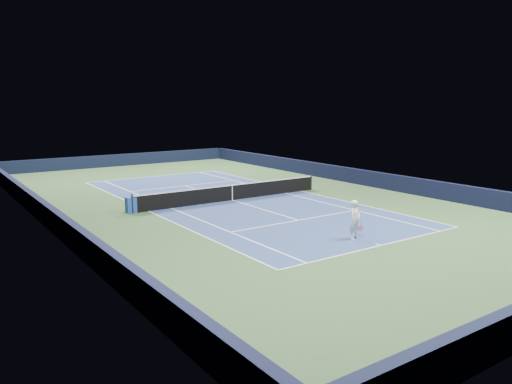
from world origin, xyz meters
TOP-DOWN VIEW (x-y plane):
  - ground at (0.00, 0.00)m, footprint 40.00×40.00m
  - wall_far at (0.00, 19.82)m, footprint 22.00×0.35m
  - wall_right at (10.82, 0.00)m, footprint 0.35×40.00m
  - wall_left at (-10.82, 0.00)m, footprint 0.35×40.00m
  - court_surface at (0.00, 0.00)m, footprint 10.97×23.77m
  - baseline_far at (0.00, 11.88)m, footprint 10.97×0.08m
  - baseline_near at (0.00, -11.88)m, footprint 10.97×0.08m
  - sideline_doubles_right at (5.49, 0.00)m, footprint 0.08×23.77m
  - sideline_doubles_left at (-5.49, 0.00)m, footprint 0.08×23.77m
  - sideline_singles_right at (4.12, 0.00)m, footprint 0.08×23.77m
  - sideline_singles_left at (-4.12, 0.00)m, footprint 0.08×23.77m
  - service_line_far at (0.00, 6.40)m, footprint 8.23×0.08m
  - service_line_near at (0.00, -6.40)m, footprint 8.23×0.08m
  - center_service_line at (0.00, 0.00)m, footprint 0.08×12.80m
  - center_mark_far at (0.00, 11.73)m, footprint 0.08×0.30m
  - center_mark_near at (0.00, -11.73)m, footprint 0.08×0.30m
  - tennis_net at (0.00, 0.00)m, footprint 12.90×0.10m
  - sponsor_cube at (-6.40, 0.22)m, footprint 0.59×0.50m
  - tennis_player at (-0.17, -10.50)m, footprint 0.84×1.32m

SIDE VIEW (x-z plane):
  - ground at x=0.00m, z-range 0.00..0.00m
  - court_surface at x=0.00m, z-range 0.00..0.01m
  - baseline_far at x=0.00m, z-range 0.01..0.01m
  - baseline_near at x=0.00m, z-range 0.01..0.01m
  - sideline_doubles_right at x=5.49m, z-range 0.01..0.01m
  - sideline_doubles_left at x=-5.49m, z-range 0.01..0.01m
  - sideline_singles_right at x=4.12m, z-range 0.01..0.01m
  - sideline_singles_left at x=-4.12m, z-range 0.01..0.01m
  - service_line_far at x=0.00m, z-range 0.01..0.01m
  - service_line_near at x=0.00m, z-range 0.01..0.01m
  - center_service_line at x=0.00m, z-range 0.01..0.01m
  - center_mark_far at x=0.00m, z-range 0.01..0.01m
  - center_mark_near at x=0.00m, z-range 0.01..0.01m
  - sponsor_cube at x=-6.40m, z-range 0.00..0.86m
  - tennis_net at x=0.00m, z-range -0.03..1.04m
  - wall_far at x=0.00m, z-range 0.00..1.10m
  - wall_right at x=10.82m, z-range 0.00..1.10m
  - wall_left at x=-10.82m, z-range 0.00..1.10m
  - tennis_player at x=-0.17m, z-range -0.26..2.02m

